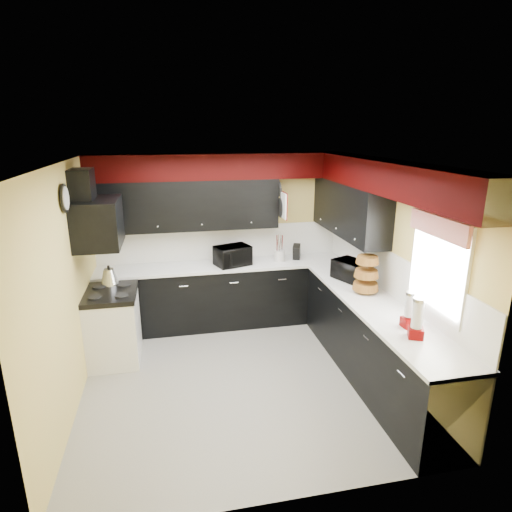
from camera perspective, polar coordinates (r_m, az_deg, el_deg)
The scene contains 35 objects.
ground at distance 5.27m, azimuth -1.88°, elevation -15.83°, with size 3.60×3.60×0.00m, color gray.
wall_back at distance 6.43m, azimuth -4.73°, elevation 2.38°, with size 3.60×0.06×2.50m, color #E0C666.
wall_right at distance 5.31m, azimuth 17.51°, elevation -1.48°, with size 0.06×3.60×2.50m, color #E0C666.
wall_left at distance 4.78m, azimuth -23.85°, elevation -4.15°, with size 0.06×3.60×2.50m, color #E0C666.
ceiling at distance 4.46m, azimuth -2.19°, elevation 12.37°, with size 3.60×3.60×0.06m, color white.
cab_back at distance 6.39m, azimuth -4.23°, elevation -5.24°, with size 3.60×0.60×0.90m, color black.
cab_right at distance 5.23m, azimuth 15.40°, elevation -11.07°, with size 0.60×3.00×0.90m, color black.
counter_back at distance 6.23m, azimuth -4.32°, elevation -1.23°, with size 3.62×0.64×0.04m, color white.
counter_right at distance 5.04m, azimuth 15.81°, elevation -6.33°, with size 0.64×3.02×0.04m, color white.
splash_back at distance 6.43m, azimuth -4.71°, elevation 1.84°, with size 3.60×0.02×0.50m, color white.
splash_right at distance 5.32m, azimuth 17.36°, elevation -2.10°, with size 0.02×3.60×0.50m, color white.
upper_back at distance 6.10m, azimuth -9.34°, elevation 6.72°, with size 2.60×0.35×0.70m, color black.
upper_right at distance 5.88m, azimuth 12.28°, elevation 6.19°, with size 0.35×1.80×0.70m, color black.
soffit_back at distance 6.07m, azimuth -4.76°, elevation 11.83°, with size 3.60×0.36×0.35m, color black.
soffit_right at distance 4.85m, azimuth 17.77°, elevation 9.88°, with size 0.36×3.24×0.35m, color black.
stove at distance 5.72m, azimuth -18.43°, elevation -9.07°, with size 0.60×0.75×0.86m, color white.
cooktop at distance 5.55m, azimuth -18.87°, elevation -4.78°, with size 0.62×0.77×0.06m, color black.
hood at distance 5.31m, azimuth -20.30°, elevation 4.19°, with size 0.50×0.78×0.55m, color black.
hood_duct at distance 5.26m, azimuth -22.17°, elevation 8.55°, with size 0.24×0.40×0.40m, color black.
window at distance 4.49m, azimuth 23.14°, elevation -1.33°, with size 0.03×0.86×0.96m, color white, non-canonical shape.
valance at distance 4.36m, azimuth 23.14°, elevation 3.62°, with size 0.04×0.88×0.20m, color red.
pan_top at distance 6.19m, azimuth 3.03°, elevation 8.94°, with size 0.03×0.22×0.40m, color black, non-canonical shape.
pan_mid at distance 6.11m, azimuth 3.31°, elevation 6.45°, with size 0.03×0.28×0.46m, color black, non-canonical shape.
pan_low at distance 6.36m, azimuth 2.70°, elevation 6.59°, with size 0.03×0.24×0.42m, color black, non-canonical shape.
cut_board at distance 5.99m, azimuth 3.70°, elevation 6.72°, with size 0.03×0.26×0.35m, color white.
baskets at distance 5.24m, azimuth 14.50°, elevation -2.25°, with size 0.27×0.27×0.50m, color brown, non-canonical shape.
clock at distance 4.80m, azimuth -24.17°, elevation 7.04°, with size 0.03×0.30×0.30m, color black, non-canonical shape.
deco_plate at distance 4.79m, azimuth 20.26°, elevation 8.66°, with size 0.03×0.24×0.24m, color white, non-canonical shape.
toaster_oven at distance 6.13m, azimuth -3.10°, elevation 0.05°, with size 0.48×0.40×0.28m, color black.
microwave at distance 5.67m, azimuth 12.63°, elevation -1.89°, with size 0.46×0.31×0.26m, color black.
utensil_crock at distance 6.32m, azimuth 3.14°, elevation 0.04°, with size 0.16×0.16×0.17m, color silver.
knife_block at distance 6.42m, azimuth 5.43°, elevation 0.52°, with size 0.10×0.15×0.23m, color black.
kettle at distance 5.76m, azimuth -18.97°, elevation -2.60°, with size 0.22×0.22×0.20m, color #ADAEB2, non-canonical shape.
dispenser_a at distance 4.49m, azimuth 19.77°, elevation -7.01°, with size 0.12×0.12×0.33m, color maroon, non-canonical shape.
dispenser_b at distance 4.29m, azimuth 20.69°, elevation -7.96°, with size 0.13×0.13×0.37m, color #710108, non-canonical shape.
Camera 1 is at (-0.73, -4.38, 2.84)m, focal length 30.00 mm.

